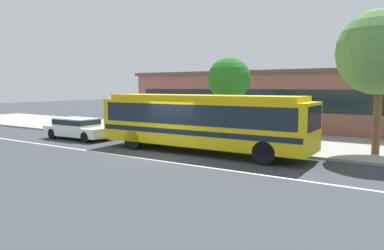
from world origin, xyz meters
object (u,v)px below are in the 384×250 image
(transit_bus, at_px, (202,119))
(bus_stop_sign, at_px, (290,118))
(sedan_behind_bus, at_px, (78,127))
(street_tree_near_stop, at_px, (229,80))
(street_tree_mid_block, at_px, (380,53))
(pedestrian_waiting_near_sign, at_px, (199,124))
(pedestrian_walking_along_curb, at_px, (196,124))

(transit_bus, bearing_deg, bus_stop_sign, 29.21)
(transit_bus, relative_size, sedan_behind_bus, 2.40)
(transit_bus, xyz_separation_m, street_tree_near_stop, (-0.78, 4.27, 1.99))
(bus_stop_sign, bearing_deg, street_tree_mid_block, 23.36)
(transit_bus, relative_size, pedestrian_waiting_near_sign, 6.53)
(pedestrian_walking_along_curb, xyz_separation_m, bus_stop_sign, (5.80, -0.77, 0.66))
(street_tree_near_stop, xyz_separation_m, street_tree_mid_block, (7.99, -0.69, 1.11))
(pedestrian_walking_along_curb, bearing_deg, transit_bus, -52.93)
(transit_bus, relative_size, street_tree_near_stop, 2.24)
(pedestrian_waiting_near_sign, height_order, bus_stop_sign, bus_stop_sign)
(sedan_behind_bus, bearing_deg, pedestrian_waiting_near_sign, 23.73)
(street_tree_mid_block, bearing_deg, pedestrian_walking_along_curb, -175.33)
(pedestrian_walking_along_curb, height_order, bus_stop_sign, bus_stop_sign)
(street_tree_near_stop, distance_m, street_tree_mid_block, 8.10)
(pedestrian_waiting_near_sign, relative_size, bus_stop_sign, 0.66)
(transit_bus, distance_m, sedan_behind_bus, 8.86)
(transit_bus, xyz_separation_m, street_tree_mid_block, (7.21, 3.58, 3.10))
(pedestrian_waiting_near_sign, relative_size, street_tree_near_stop, 0.34)
(transit_bus, height_order, pedestrian_waiting_near_sign, transit_bus)
(pedestrian_waiting_near_sign, distance_m, bus_stop_sign, 5.69)
(street_tree_near_stop, bearing_deg, bus_stop_sign, -26.45)
(pedestrian_waiting_near_sign, bearing_deg, transit_bus, -55.53)
(pedestrian_waiting_near_sign, height_order, street_tree_mid_block, street_tree_mid_block)
(pedestrian_walking_along_curb, height_order, street_tree_near_stop, street_tree_near_stop)
(street_tree_mid_block, bearing_deg, street_tree_near_stop, 175.10)
(sedan_behind_bus, distance_m, street_tree_near_stop, 9.64)
(bus_stop_sign, height_order, street_tree_near_stop, street_tree_near_stop)
(sedan_behind_bus, xyz_separation_m, street_tree_near_stop, (8.03, 4.48, 2.89))
(sedan_behind_bus, relative_size, bus_stop_sign, 1.78)
(transit_bus, distance_m, street_tree_near_stop, 4.77)
(bus_stop_sign, relative_size, street_tree_near_stop, 0.52)
(transit_bus, bearing_deg, pedestrian_walking_along_curb, 127.07)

